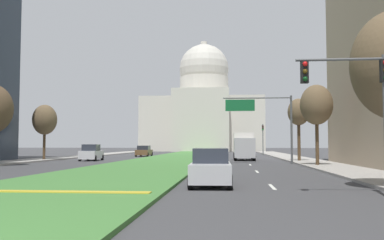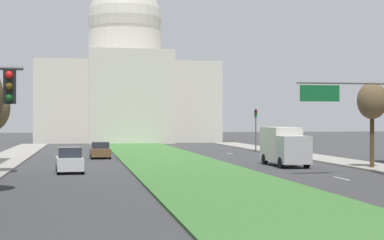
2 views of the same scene
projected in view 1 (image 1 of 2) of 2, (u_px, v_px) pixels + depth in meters
The scene contains 17 objects.
ground_plane at pixel (182, 157), 59.78m from camera, with size 260.00×260.00×0.00m, color #3D3D3F.
grass_median at pixel (177, 158), 54.45m from camera, with size 8.82×96.60×0.14m, color #427A38.
median_curb_nose at pixel (44, 191), 15.23m from camera, with size 7.94×0.50×0.04m, color gold.
lane_dashes_right at pixel (248, 163), 41.88m from camera, with size 0.16×51.61×0.01m.
sidewalk_left at pixel (50, 159), 50.45m from camera, with size 4.00×96.60×0.15m, color #9E9991.
sidewalk_right at pixel (300, 160), 47.77m from camera, with size 4.00×96.60×0.15m, color #9E9991.
capitol_building at pixel (204, 113), 112.94m from camera, with size 31.20×29.30×30.21m.
traffic_light_near_right at pixel (361, 93), 15.19m from camera, with size 3.34×0.35×5.20m.
traffic_light_far_right at pixel (263, 135), 69.67m from camera, with size 0.28×0.35×5.20m.
overhead_guide_sign at pixel (265, 115), 39.38m from camera, with size 6.55×0.20×6.50m.
street_tree_right_mid at pixel (316, 105), 34.94m from camera, with size 2.72×2.72×6.92m.
street_tree_left_far at pixel (45, 120), 47.29m from camera, with size 2.75×2.75×6.38m.
street_tree_right_far at pixel (299, 113), 43.92m from camera, with size 2.29×2.29×6.73m.
sedan_lead_stopped at pixel (211, 168), 19.01m from camera, with size 1.96×4.37×1.71m.
sedan_midblock at pixel (91, 153), 46.81m from camera, with size 2.13×4.24×1.84m.
sedan_distant at pixel (144, 151), 62.80m from camera, with size 2.02×4.51×1.63m.
box_truck_delivery at pixel (244, 146), 48.44m from camera, with size 2.40×6.40×3.20m.
Camera 1 is at (6.80, -5.95, 1.92)m, focal length 38.67 mm.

